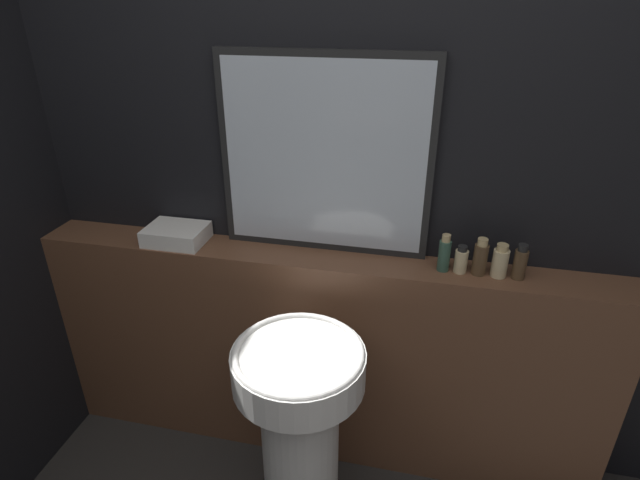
% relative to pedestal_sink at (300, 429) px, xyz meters
% --- Properties ---
extents(wall_back, '(8.00, 0.06, 2.50)m').
position_rel_pedestal_sink_xyz_m(wall_back, '(-0.02, 0.53, 0.75)').
color(wall_back, black).
rests_on(wall_back, ground_plane).
extents(vanity_counter, '(2.24, 0.19, 0.94)m').
position_rel_pedestal_sink_xyz_m(vanity_counter, '(-0.02, 0.40, -0.02)').
color(vanity_counter, brown).
rests_on(vanity_counter, ground_plane).
extents(pedestal_sink, '(0.43, 0.43, 0.83)m').
position_rel_pedestal_sink_xyz_m(pedestal_sink, '(0.00, 0.00, 0.00)').
color(pedestal_sink, silver).
rests_on(pedestal_sink, ground_plane).
extents(mirror, '(0.76, 0.03, 0.72)m').
position_rel_pedestal_sink_xyz_m(mirror, '(-0.02, 0.48, 0.81)').
color(mirror, black).
rests_on(mirror, vanity_counter).
extents(towel_stack, '(0.23, 0.17, 0.06)m').
position_rel_pedestal_sink_xyz_m(towel_stack, '(-0.60, 0.40, 0.48)').
color(towel_stack, silver).
rests_on(towel_stack, vanity_counter).
extents(shampoo_bottle, '(0.04, 0.04, 0.14)m').
position_rel_pedestal_sink_xyz_m(shampoo_bottle, '(0.42, 0.40, 0.51)').
color(shampoo_bottle, '#2D4C3D').
rests_on(shampoo_bottle, vanity_counter).
extents(conditioner_bottle, '(0.05, 0.05, 0.10)m').
position_rel_pedestal_sink_xyz_m(conditioner_bottle, '(0.48, 0.40, 0.49)').
color(conditioner_bottle, '#C6B284').
rests_on(conditioner_bottle, vanity_counter).
extents(lotion_bottle, '(0.05, 0.05, 0.14)m').
position_rel_pedestal_sink_xyz_m(lotion_bottle, '(0.54, 0.40, 0.51)').
color(lotion_bottle, '#4C3823').
rests_on(lotion_bottle, vanity_counter).
extents(body_wash_bottle, '(0.05, 0.05, 0.12)m').
position_rel_pedestal_sink_xyz_m(body_wash_bottle, '(0.61, 0.40, 0.50)').
color(body_wash_bottle, '#C6B284').
rests_on(body_wash_bottle, vanity_counter).
extents(hand_soap_bottle, '(0.04, 0.04, 0.13)m').
position_rel_pedestal_sink_xyz_m(hand_soap_bottle, '(0.67, 0.40, 0.51)').
color(hand_soap_bottle, '#4C3823').
rests_on(hand_soap_bottle, vanity_counter).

